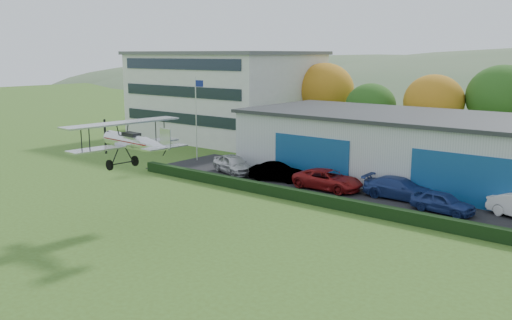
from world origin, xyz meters
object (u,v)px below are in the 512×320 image
Objects in this scene: car_1 at (277,172)px; flagpole at (197,111)px; office_block at (225,95)px; car_0 at (233,164)px; car_3 at (400,188)px; car_2 at (328,180)px; hangar at (489,155)px; biplane at (132,140)px; car_4 at (443,202)px.

flagpole is at bearing 64.54° from car_1.
flagpole is 11.83m from car_1.
car_0 is (14.61, -15.22, -4.35)m from office_block.
car_3 is (10.05, 1.04, 0.03)m from car_1.
car_3 is at bearing -81.60° from car_2.
hangar is 8.15m from car_3.
car_3 is 18.91m from biplane.
car_4 is (18.10, -0.20, -0.12)m from car_0.
office_block reaches higher than biplane.
car_2 is 8.98m from car_4.
car_2 is (9.14, 0.40, -0.07)m from car_0.
hangar is 7.80× the size of car_3.
car_1 is 0.82× the size of car_2.
car_3 is 1.28× the size of car_4.
biplane is (-9.50, -15.74, 4.44)m from car_3.
car_4 is at bearing -94.68° from car_2.
car_4 is at bearing 52.00° from biplane.
flagpole is at bearing 129.13° from biplane.
flagpole reaches higher than car_1.
car_1 is 10.11m from car_3.
car_2 reaches higher than car_1.
biplane is (-13.38, -22.66, 2.59)m from hangar.
biplane is at bearing -120.55° from hangar.
flagpole is 1.54× the size of car_3.
office_block is 15.33m from flagpole.
hangar is 1.97× the size of office_block.
car_2 is (15.64, -1.82, -3.99)m from flagpole.
car_3 is at bearing -2.59° from flagpole.
flagpole is 7.91m from car_0.
car_3 reaches higher than car_2.
flagpole reaches higher than car_3.
car_1 is at bearing -66.44° from car_0.
office_block is 35.58m from biplane.
car_2 is (-9.25, -7.80, -1.86)m from hangar.
car_0 is at bearing -18.86° from flagpole.
flagpole is at bearing 91.70° from car_0.
biplane is (5.01, -14.47, 4.38)m from car_0.
hangar is 12.24m from car_2.
hangar is 16.16m from car_1.
flagpole is at bearing -166.49° from hangar.
car_0 is (-18.39, -8.20, -1.79)m from hangar.
hangar is at bearing -12.01° from office_block.
car_2 is at bearing 92.82° from car_4.
car_3 is (21.01, -0.95, -3.98)m from flagpole.
car_3 is at bearing -99.30° from car_1.
car_4 is (32.71, -15.42, -4.47)m from office_block.
car_1 is 13.65m from car_4.
flagpole is at bearing -58.03° from office_block.
biplane is at bearing 144.09° from car_4.
office_block is 21.54m from car_0.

